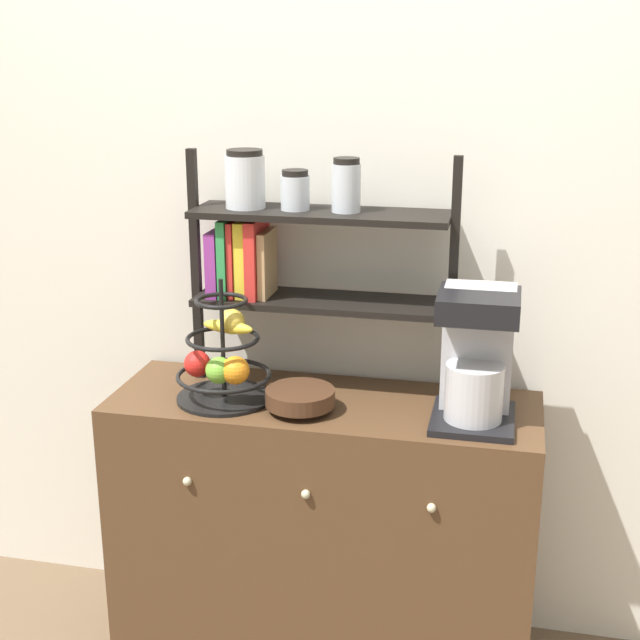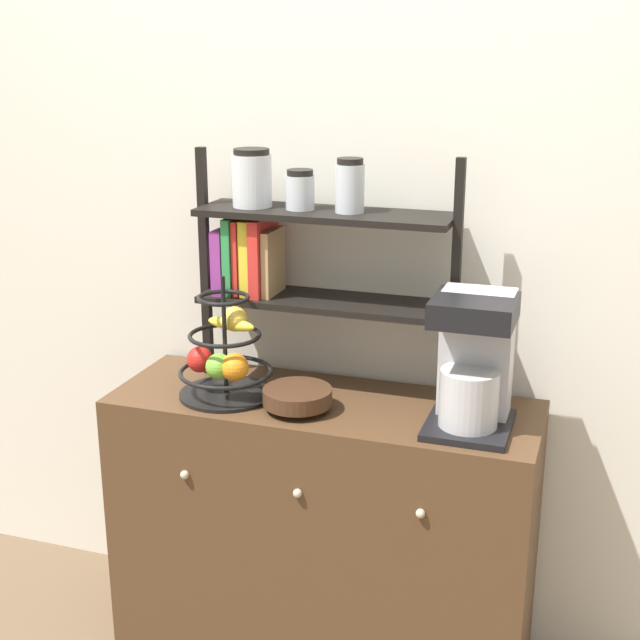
% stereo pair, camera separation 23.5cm
% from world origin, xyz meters
% --- Properties ---
extents(wall_back, '(7.00, 0.05, 2.60)m').
position_xyz_m(wall_back, '(0.00, 0.45, 1.30)').
color(wall_back, silver).
rests_on(wall_back, ground_plane).
extents(sideboard, '(1.17, 0.42, 0.79)m').
position_xyz_m(sideboard, '(0.00, 0.20, 0.39)').
color(sideboard, '#4C331E').
rests_on(sideboard, ground_plane).
extents(coffee_maker, '(0.21, 0.24, 0.35)m').
position_xyz_m(coffee_maker, '(0.40, 0.17, 0.96)').
color(coffee_maker, black).
rests_on(coffee_maker, sideboard).
extents(fruit_stand, '(0.26, 0.26, 0.34)m').
position_xyz_m(fruit_stand, '(-0.27, 0.15, 0.90)').
color(fruit_stand, black).
rests_on(fruit_stand, sideboard).
extents(wooden_bowl, '(0.18, 0.18, 0.06)m').
position_xyz_m(wooden_bowl, '(-0.05, 0.12, 0.82)').
color(wooden_bowl, '#422819').
rests_on(wooden_bowl, sideboard).
extents(shelf_hutch, '(0.74, 0.20, 0.66)m').
position_xyz_m(shelf_hutch, '(-0.13, 0.31, 1.20)').
color(shelf_hutch, black).
rests_on(shelf_hutch, sideboard).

